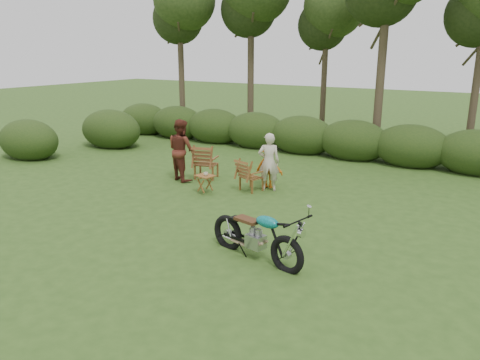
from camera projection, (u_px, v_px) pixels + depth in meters
The scene contains 10 objects.
ground at pixel (208, 243), 9.45m from camera, with size 80.00×80.00×0.00m, color #2B4818.
tree_line at pixel (381, 48), 16.15m from camera, with size 22.52×11.62×8.14m.
motorcycle at pixel (256, 258), 8.79m from camera, with size 2.08×0.79×1.19m, color #0DB2B0, non-canonical shape.
lawn_chair_right at pixel (251, 190), 12.99m from camera, with size 0.62×0.62×0.89m, color brown, non-canonical shape.
lawn_chair_left at pixel (207, 178), 14.24m from camera, with size 0.71×0.71×1.04m, color #593716, non-canonical shape.
side_table at pixel (205, 184), 12.66m from camera, with size 0.50×0.42×0.51m, color brown, non-canonical shape.
cup at pixel (206, 174), 12.54m from camera, with size 0.12×0.12×0.10m, color beige.
adult_a at pixel (268, 190), 13.00m from camera, with size 0.59×0.39×1.62m, color beige.
adult_b at pixel (183, 180), 14.05m from camera, with size 0.89×0.69×1.83m, color #572318.
child at pixel (269, 187), 13.28m from camera, with size 0.79×0.45×1.23m, color #C15A12.
Camera 1 is at (5.14, -7.11, 3.78)m, focal length 35.00 mm.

